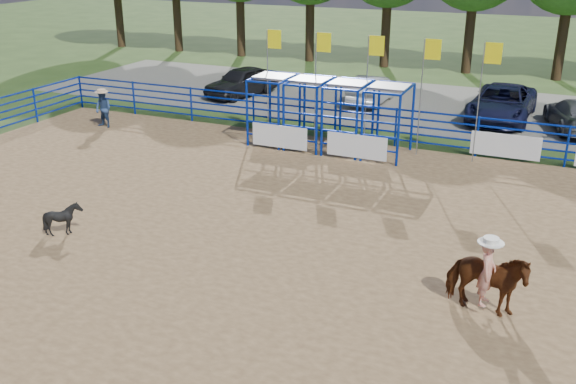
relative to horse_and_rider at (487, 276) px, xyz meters
The scene contains 12 objects.
ground 4.90m from the horse_and_rider, behind, with size 120.00×120.00×0.00m, color #385120.
arena_dirt 4.90m from the horse_and_rider, behind, with size 30.00×20.00×0.02m, color olive.
gravel_strip 18.34m from the horse_and_rider, 105.10° to the left, with size 40.00×10.00×0.01m, color slate.
horse_and_rider is the anchor object (origin of this frame).
calf 10.76m from the horse_and_rider, behind, with size 0.73×0.82×0.91m, color black.
spectator_cowboy 18.60m from the horse_and_rider, 153.21° to the left, with size 0.79×0.65×1.59m.
car_a 21.30m from the horse_and_rider, 131.47° to the left, with size 1.70×4.24×1.44m, color black.
car_b 18.74m from the horse_and_rider, 114.08° to the left, with size 1.40×4.01×1.32m, color gray.
car_c 16.44m from the horse_and_rider, 95.52° to the left, with size 2.46×5.34×1.48m, color #161938.
car_d 16.00m from the horse_and_rider, 84.97° to the left, with size 1.81×4.45×1.29m, color slate.
perimeter_fence 4.83m from the horse_and_rider, behind, with size 30.10×20.10×1.50m.
chute_assembly 11.64m from the horse_and_rider, 125.01° to the left, with size 19.32×2.41×4.20m.
Camera 1 is at (5.75, -13.01, 7.32)m, focal length 40.00 mm.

